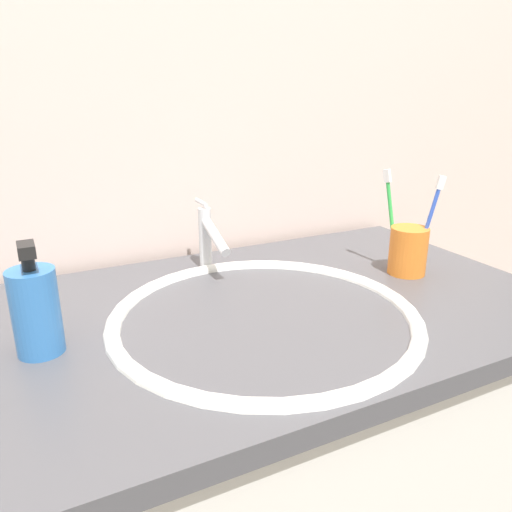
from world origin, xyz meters
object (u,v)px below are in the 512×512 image
toothbrush_blue (430,218)px  toothbrush_green (391,212)px  toothbrush_cup (408,251)px  faucet (208,236)px  soap_dispenser (36,310)px

toothbrush_blue → toothbrush_green: (-0.04, 0.06, 0.00)m
toothbrush_cup → toothbrush_green: (-0.01, 0.04, 0.07)m
toothbrush_cup → faucet: bearing=150.9°
faucet → toothbrush_cup: 0.37m
faucet → toothbrush_blue: bearing=-29.3°
toothbrush_blue → soap_dispenser: size_ratio=1.17×
faucet → toothbrush_cup: bearing=-29.1°
soap_dispenser → toothbrush_blue: bearing=-1.0°
toothbrush_cup → toothbrush_green: toothbrush_green is taller
toothbrush_blue → toothbrush_green: bearing=123.4°
faucet → toothbrush_green: toothbrush_green is taller
faucet → toothbrush_blue: (0.35, -0.20, 0.04)m
faucet → soap_dispenser: bearing=-149.1°
toothbrush_green → soap_dispenser: 0.63m
toothbrush_cup → soap_dispenser: size_ratio=0.58×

